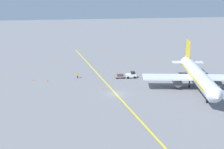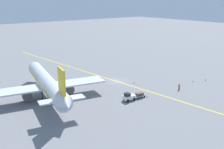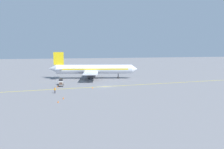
{
  "view_description": "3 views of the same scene",
  "coord_description": "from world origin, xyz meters",
  "views": [
    {
      "loc": [
        13.33,
        72.03,
        25.17
      ],
      "look_at": [
        0.8,
        -1.28,
        4.73
      ],
      "focal_mm": 50.0,
      "sensor_mm": 36.0,
      "label": 1
    },
    {
      "loc": [
        -45.31,
        -56.64,
        23.17
      ],
      "look_at": [
        -1.67,
        -0.17,
        2.36
      ],
      "focal_mm": 42.0,
      "sensor_mm": 36.0,
      "label": 2
    },
    {
      "loc": [
        81.36,
        -17.46,
        12.91
      ],
      "look_at": [
        2.46,
        1.77,
        4.12
      ],
      "focal_mm": 42.0,
      "sensor_mm": 36.0,
      "label": 3
    }
  ],
  "objects": [
    {
      "name": "traffic_cone_by_wingtip",
      "position": [
        21.1,
        -15.52,
        0.28
      ],
      "size": [
        0.32,
        0.32,
        0.55
      ],
      "primitive_type": "cone",
      "color": "orange",
      "rests_on": "ground"
    },
    {
      "name": "apron_yellow_centreline",
      "position": [
        0.0,
        0.0,
        0.0
      ],
      "size": [
        13.3,
        119.35,
        0.01
      ],
      "primitive_type": "cube",
      "rotation": [
        0.0,
        0.0,
        0.11
      ],
      "color": "yellow",
      "rests_on": "ground"
    },
    {
      "name": "baggage_tug_white",
      "position": [
        -7.02,
        -13.55,
        0.9
      ],
      "size": [
        3.08,
        1.9,
        2.11
      ],
      "color": "white",
      "rests_on": "ground"
    },
    {
      "name": "ground_crew_worker",
      "position": [
        8.51,
        -15.9,
        0.91
      ],
      "size": [
        0.51,
        0.37,
        1.68
      ],
      "color": "#23232D",
      "rests_on": "ground"
    },
    {
      "name": "traffic_cone_near_nose",
      "position": [
        -2.23,
        -14.77,
        0.28
      ],
      "size": [
        0.32,
        0.32,
        0.55
      ],
      "primitive_type": "cone",
      "color": "orange",
      "rests_on": "ground"
    },
    {
      "name": "traffic_cone_mid_apron",
      "position": [
        17.1,
        -14.12,
        0.28
      ],
      "size": [
        0.32,
        0.32,
        0.55
      ],
      "primitive_type": "cone",
      "color": "orange",
      "rests_on": "ground"
    },
    {
      "name": "airplane_at_gate",
      "position": [
        -21.32,
        -0.21,
        3.71
      ],
      "size": [
        28.47,
        35.34,
        10.6
      ],
      "color": "silver",
      "rests_on": "ground"
    },
    {
      "name": "ground_plane",
      "position": [
        0.0,
        0.0,
        0.0
      ],
      "size": [
        400.0,
        400.0,
        0.0
      ],
      "primitive_type": "plane",
      "color": "slate"
    },
    {
      "name": "baggage_cart_trailing",
      "position": [
        -3.73,
        -13.74,
        0.76
      ],
      "size": [
        2.67,
        1.54,
        1.24
      ],
      "color": "gray",
      "rests_on": "ground"
    },
    {
      "name": "traffic_cone_far_edge",
      "position": [
        2.91,
        -4.47,
        0.28
      ],
      "size": [
        0.32,
        0.32,
        0.55
      ],
      "primitive_type": "cone",
      "color": "orange",
      "rests_on": "ground"
    }
  ]
}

